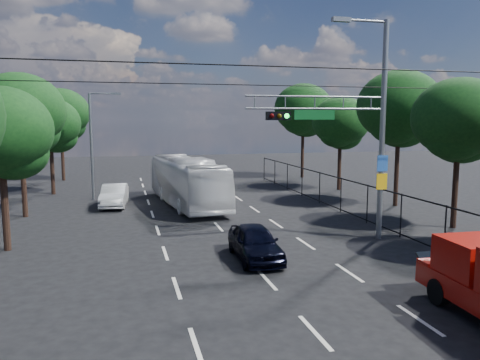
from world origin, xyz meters
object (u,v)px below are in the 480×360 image
object	(u,v)px
white_bus	(187,181)
white_van	(114,195)
signal_mast	(358,121)
navy_hatchback	(255,242)

from	to	relation	value
white_bus	white_van	distance (m)	4.53
white_bus	white_van	world-z (taller)	white_bus
signal_mast	white_van	size ratio (longest dim) A/B	2.33
signal_mast	navy_hatchback	distance (m)	7.00
navy_hatchback	white_van	distance (m)	13.81
white_bus	white_van	xyz separation A→B (m)	(-4.41, 0.62, -0.81)
navy_hatchback	white_bus	world-z (taller)	white_bus
signal_mast	navy_hatchback	size ratio (longest dim) A/B	2.46
navy_hatchback	white_van	bearing A→B (deg)	113.78
signal_mast	white_bus	world-z (taller)	signal_mast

